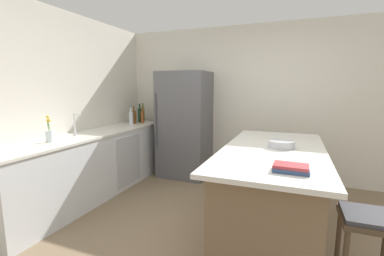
{
  "coord_description": "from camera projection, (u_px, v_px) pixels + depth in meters",
  "views": [
    {
      "loc": [
        0.57,
        -2.36,
        1.56
      ],
      "look_at": [
        -0.75,
        1.02,
        1.0
      ],
      "focal_mm": 24.57,
      "sensor_mm": 36.0,
      "label": 1
    }
  ],
  "objects": [
    {
      "name": "gin_bottle",
      "position": [
        140.0,
        115.0,
        4.99
      ],
      "size": [
        0.08,
        0.08,
        0.32
      ],
      "color": "#8CB79E",
      "rests_on": "counter_run_left"
    },
    {
      "name": "wall_left",
      "position": [
        37.0,
        108.0,
        3.3
      ],
      "size": [
        0.1,
        6.0,
        2.6
      ],
      "primitive_type": "cube",
      "color": "silver",
      "rests_on": "ground_plane"
    },
    {
      "name": "bar_stool",
      "position": [
        368.0,
        231.0,
        1.83
      ],
      "size": [
        0.36,
        0.36,
        0.7
      ],
      "color": "#473828",
      "rests_on": "ground_plane"
    },
    {
      "name": "mixing_bowl",
      "position": [
        281.0,
        144.0,
        2.76
      ],
      "size": [
        0.27,
        0.27,
        0.08
      ],
      "color": "#B2B5BA",
      "rests_on": "kitchen_island"
    },
    {
      "name": "sink_faucet",
      "position": [
        75.0,
        124.0,
        3.49
      ],
      "size": [
        0.15,
        0.05,
        0.3
      ],
      "color": "silver",
      "rests_on": "counter_run_left"
    },
    {
      "name": "refrigerator",
      "position": [
        185.0,
        125.0,
        4.62
      ],
      "size": [
        0.84,
        0.72,
        1.83
      ],
      "color": "#56565B",
      "rests_on": "ground_plane"
    },
    {
      "name": "flower_vase",
      "position": [
        49.0,
        134.0,
        3.09
      ],
      "size": [
        0.09,
        0.09,
        0.32
      ],
      "color": "silver",
      "rests_on": "counter_run_left"
    },
    {
      "name": "wall_rear",
      "position": [
        259.0,
        103.0,
        4.49
      ],
      "size": [
        6.0,
        0.1,
        2.6
      ],
      "primitive_type": "cube",
      "color": "silver",
      "rests_on": "ground_plane"
    },
    {
      "name": "counter_run_left",
      "position": [
        96.0,
        164.0,
        3.83
      ],
      "size": [
        0.64,
        3.07,
        0.92
      ],
      "color": "silver",
      "rests_on": "ground_plane"
    },
    {
      "name": "kitchen_island",
      "position": [
        271.0,
        190.0,
        2.8
      ],
      "size": [
        1.01,
        2.16,
        0.93
      ],
      "color": "#7A6047",
      "rests_on": "ground_plane"
    },
    {
      "name": "ground_plane",
      "position": [
        225.0,
        246.0,
        2.61
      ],
      "size": [
        7.2,
        7.2,
        0.0
      ],
      "primitive_type": "plane",
      "color": "#7A664C"
    },
    {
      "name": "vinegar_bottle",
      "position": [
        142.0,
        117.0,
        4.76
      ],
      "size": [
        0.06,
        0.06,
        0.3
      ],
      "color": "#994C23",
      "rests_on": "counter_run_left"
    },
    {
      "name": "whiskey_bottle",
      "position": [
        134.0,
        117.0,
        4.7
      ],
      "size": [
        0.08,
        0.08,
        0.31
      ],
      "color": "brown",
      "rests_on": "counter_run_left"
    },
    {
      "name": "cookbook_stack",
      "position": [
        291.0,
        168.0,
        1.97
      ],
      "size": [
        0.26,
        0.18,
        0.06
      ],
      "color": "#334770",
      "rests_on": "kitchen_island"
    },
    {
      "name": "soda_bottle",
      "position": [
        131.0,
        117.0,
        4.61
      ],
      "size": [
        0.08,
        0.08,
        0.31
      ],
      "color": "silver",
      "rests_on": "counter_run_left"
    },
    {
      "name": "olive_oil_bottle",
      "position": [
        143.0,
        114.0,
        5.07
      ],
      "size": [
        0.06,
        0.06,
        0.34
      ],
      "color": "olive",
      "rests_on": "counter_run_left"
    },
    {
      "name": "wine_bottle",
      "position": [
        140.0,
        115.0,
        4.88
      ],
      "size": [
        0.07,
        0.07,
        0.34
      ],
      "color": "#19381E",
      "rests_on": "counter_run_left"
    }
  ]
}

